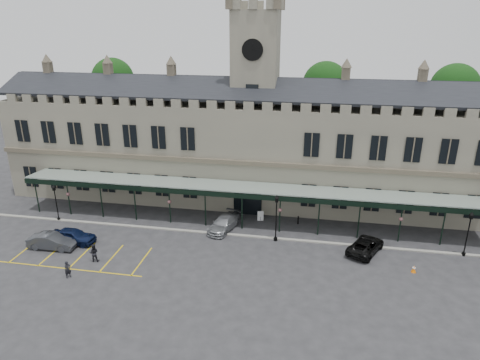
% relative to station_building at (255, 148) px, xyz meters
% --- Properties ---
extents(ground, '(140.00, 140.00, 0.00)m').
position_rel_station_building_xyz_m(ground, '(0.00, -15.91, -6.47)').
color(ground, '#29292C').
extents(station_building, '(60.00, 10.36, 17.30)m').
position_rel_station_building_xyz_m(station_building, '(0.00, 0.00, 0.00)').
color(station_building, '#6D695A').
rests_on(station_building, ground).
extents(clock_tower, '(5.60, 5.60, 24.80)m').
position_rel_station_building_xyz_m(clock_tower, '(0.00, 0.09, 6.64)').
color(clock_tower, '#6D695A').
rests_on(clock_tower, ground).
extents(canopy, '(50.00, 4.10, 4.30)m').
position_rel_station_building_xyz_m(canopy, '(0.00, -8.45, -4.06)').
color(canopy, '#8C9E93').
rests_on(canopy, ground).
extents(kerb, '(60.00, 0.40, 0.12)m').
position_rel_station_building_xyz_m(kerb, '(0.00, -10.41, -6.41)').
color(kerb, gray).
rests_on(kerb, ground).
extents(parking_markings, '(16.00, 6.00, 0.01)m').
position_rel_station_building_xyz_m(parking_markings, '(-14.00, -17.41, -6.47)').
color(parking_markings, gold).
rests_on(parking_markings, ground).
extents(tree_behind_left, '(6.00, 6.00, 16.00)m').
position_rel_station_building_xyz_m(tree_behind_left, '(-22.00, 9.09, 6.35)').
color(tree_behind_left, '#332314').
rests_on(tree_behind_left, ground).
extents(tree_behind_mid, '(6.00, 6.00, 16.00)m').
position_rel_station_building_xyz_m(tree_behind_mid, '(8.00, 9.09, 6.35)').
color(tree_behind_mid, '#332314').
rests_on(tree_behind_mid, ground).
extents(tree_behind_right, '(6.00, 6.00, 16.00)m').
position_rel_station_building_xyz_m(tree_behind_right, '(24.00, 9.09, 6.35)').
color(tree_behind_right, '#332314').
rests_on(tree_behind_right, ground).
extents(lamp_post_left, '(0.40, 0.40, 4.24)m').
position_rel_station_building_xyz_m(lamp_post_left, '(-20.46, -10.41, -3.95)').
color(lamp_post_left, black).
rests_on(lamp_post_left, ground).
extents(lamp_post_mid, '(0.47, 0.47, 5.01)m').
position_rel_station_building_xyz_m(lamp_post_mid, '(3.81, -10.74, -3.50)').
color(lamp_post_mid, black).
rests_on(lamp_post_mid, ground).
extents(lamp_post_right, '(0.43, 0.43, 4.55)m').
position_rel_station_building_xyz_m(lamp_post_right, '(21.68, -10.48, -3.77)').
color(lamp_post_right, black).
rests_on(lamp_post_right, ground).
extents(traffic_cone, '(0.42, 0.42, 0.66)m').
position_rel_station_building_xyz_m(traffic_cone, '(16.46, -14.34, -6.14)').
color(traffic_cone, orange).
rests_on(traffic_cone, ground).
extents(sign_board, '(0.67, 0.17, 1.16)m').
position_rel_station_building_xyz_m(sign_board, '(1.70, -6.49, -5.90)').
color(sign_board, black).
rests_on(sign_board, ground).
extents(bollard_left, '(0.15, 0.15, 0.85)m').
position_rel_station_building_xyz_m(bollard_left, '(-0.74, -6.33, -6.04)').
color(bollard_left, black).
rests_on(bollard_left, ground).
extents(bollard_right, '(0.16, 0.16, 0.92)m').
position_rel_station_building_xyz_m(bollard_right, '(5.86, -6.55, -6.01)').
color(bollard_right, black).
rests_on(bollard_right, ground).
extents(car_left_a, '(4.57, 1.84, 1.55)m').
position_rel_station_building_xyz_m(car_left_a, '(-16.08, -14.85, -5.69)').
color(car_left_a, '#0C1636').
rests_on(car_left_a, ground).
extents(car_left_b, '(4.69, 1.75, 1.53)m').
position_rel_station_building_xyz_m(car_left_b, '(-17.50, -16.16, -5.70)').
color(car_left_b, '#34363B').
rests_on(car_left_b, ground).
extents(car_taxi, '(3.26, 5.29, 1.43)m').
position_rel_station_building_xyz_m(car_taxi, '(-1.86, -9.26, -5.75)').
color(car_taxi, gray).
rests_on(car_taxi, ground).
extents(car_van, '(4.29, 5.42, 1.37)m').
position_rel_station_building_xyz_m(car_van, '(12.55, -11.46, -5.78)').
color(car_van, black).
rests_on(car_van, ground).
extents(person_a, '(0.64, 0.68, 1.57)m').
position_rel_station_building_xyz_m(person_a, '(-13.20, -20.55, -5.68)').
color(person_a, black).
rests_on(person_a, ground).
extents(person_b, '(0.98, 0.84, 1.74)m').
position_rel_station_building_xyz_m(person_b, '(-12.30, -17.65, -5.60)').
color(person_b, black).
rests_on(person_b, ground).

